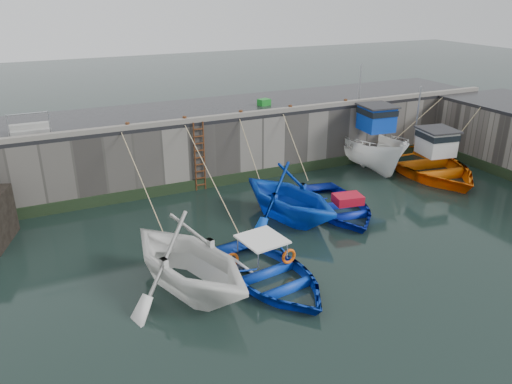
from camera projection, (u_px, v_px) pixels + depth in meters
name	position (u px, v px, depth m)	size (l,w,h in m)	color
ground	(367.00, 287.00, 15.61)	(120.00, 120.00, 0.00)	black
quay_back	(220.00, 139.00, 25.49)	(30.00, 5.00, 3.00)	slate
road_back	(219.00, 108.00, 24.89)	(30.00, 5.00, 0.16)	black
kerb_back	(238.00, 115.00, 22.86)	(30.00, 0.30, 0.20)	slate
algae_back	(240.00, 178.00, 23.84)	(30.00, 0.08, 0.50)	black
ladder	(200.00, 157.00, 22.51)	(0.51, 0.08, 3.20)	#3F1E0F
boat_near_white	(190.00, 289.00, 15.53)	(4.60, 5.33, 2.81)	white
boat_near_white_rope	(149.00, 223.00, 19.80)	(0.04, 5.82, 3.10)	tan
boat_near_blue	(271.00, 281.00, 15.91)	(3.52, 4.92, 1.02)	#0B35B3
boat_near_blue_rope	(211.00, 216.00, 20.48)	(0.04, 6.47, 3.10)	tan
boat_near_blacktrim	(288.00, 218.00, 20.29)	(4.26, 4.94, 2.60)	blue
boat_near_blacktrim_rope	(252.00, 189.00, 23.22)	(0.04, 3.27, 3.10)	tan
boat_near_navy	(338.00, 211.00, 20.88)	(3.47, 4.86, 1.01)	#0B23AD
boat_near_navy_rope	(295.00, 183.00, 23.94)	(0.04, 3.49, 3.10)	tan
boat_far_white	(368.00, 147.00, 25.89)	(2.92, 6.39, 5.39)	white
boat_far_orange	(426.00, 163.00, 25.14)	(6.09, 7.78, 4.47)	orange
fish_crate	(264.00, 102.00, 25.15)	(0.56, 0.44, 0.31)	#167B22
railing	(30.00, 129.00, 20.29)	(1.60, 1.05, 1.00)	#A5A8AD
bollard_a	(128.00, 126.00, 20.96)	(0.18, 0.18, 0.28)	#3F1E0F
bollard_b	(185.00, 119.00, 21.94)	(0.18, 0.18, 0.28)	#3F1E0F
bollard_c	(241.00, 113.00, 23.00)	(0.18, 0.18, 0.28)	#3F1E0F
bollard_d	(290.00, 108.00, 24.03)	(0.18, 0.18, 0.28)	#3F1E0F
bollard_e	(345.00, 102.00, 25.29)	(0.18, 0.18, 0.28)	#3F1E0F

